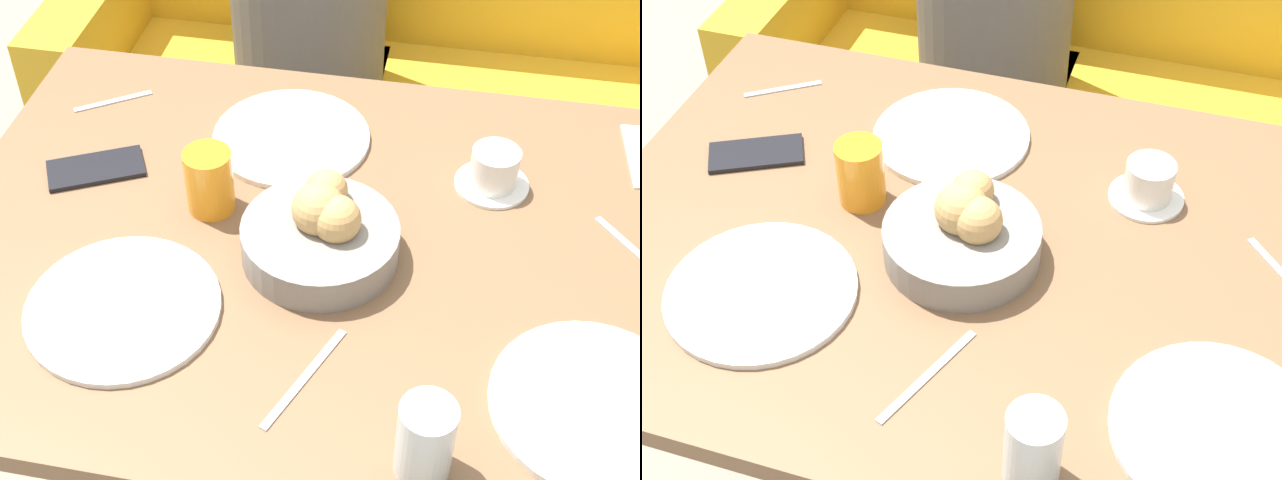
% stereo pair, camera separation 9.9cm
% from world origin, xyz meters
% --- Properties ---
extents(dining_table, '(1.27, 0.85, 0.77)m').
position_xyz_m(dining_table, '(0.00, 0.00, 0.66)').
color(dining_table, brown).
rests_on(dining_table, ground_plane).
extents(couch, '(1.68, 0.70, 0.87)m').
position_xyz_m(couch, '(-0.05, 1.02, 0.31)').
color(couch, gold).
rests_on(couch, ground_plane).
extents(seated_person, '(0.36, 0.46, 1.21)m').
position_xyz_m(seated_person, '(-0.26, 0.87, 0.52)').
color(seated_person, '#23232D').
rests_on(seated_person, ground_plane).
extents(bread_basket, '(0.23, 0.23, 0.12)m').
position_xyz_m(bread_basket, '(-0.06, -0.02, 0.81)').
color(bread_basket, gray).
rests_on(bread_basket, dining_table).
extents(plate_near_left, '(0.27, 0.27, 0.01)m').
position_xyz_m(plate_near_left, '(-0.30, -0.18, 0.78)').
color(plate_near_left, white).
rests_on(plate_near_left, dining_table).
extents(plate_near_right, '(0.26, 0.26, 0.01)m').
position_xyz_m(plate_near_right, '(0.32, -0.22, 0.78)').
color(plate_near_right, white).
rests_on(plate_near_right, dining_table).
extents(plate_far_center, '(0.26, 0.26, 0.01)m').
position_xyz_m(plate_far_center, '(-0.16, 0.23, 0.78)').
color(plate_far_center, white).
rests_on(plate_far_center, dining_table).
extents(juice_glass, '(0.07, 0.07, 0.10)m').
position_xyz_m(juice_glass, '(-0.24, 0.04, 0.82)').
color(juice_glass, orange).
rests_on(juice_glass, dining_table).
extents(water_tumbler, '(0.07, 0.07, 0.11)m').
position_xyz_m(water_tumbler, '(0.12, -0.35, 0.83)').
color(water_tumbler, silver).
rests_on(water_tumbler, dining_table).
extents(coffee_cup, '(0.12, 0.12, 0.07)m').
position_xyz_m(coffee_cup, '(0.17, 0.17, 0.80)').
color(coffee_cup, white).
rests_on(coffee_cup, dining_table).
extents(fork_silver, '(0.08, 0.17, 0.00)m').
position_xyz_m(fork_silver, '(-0.04, -0.25, 0.77)').
color(fork_silver, '#B7B7BC').
rests_on(fork_silver, dining_table).
extents(spoon_coffee, '(0.12, 0.09, 0.00)m').
position_xyz_m(spoon_coffee, '(-0.49, 0.27, 0.77)').
color(spoon_coffee, '#B7B7BC').
rests_on(spoon_coffee, dining_table).
extents(cell_phone, '(0.17, 0.13, 0.01)m').
position_xyz_m(cell_phone, '(-0.45, 0.09, 0.78)').
color(cell_phone, black).
rests_on(cell_phone, dining_table).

